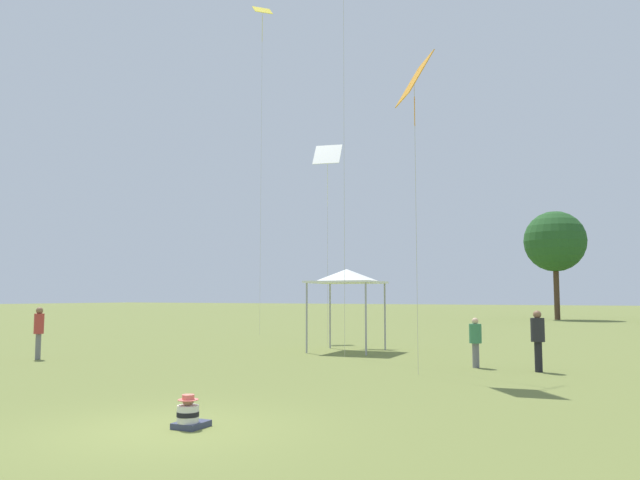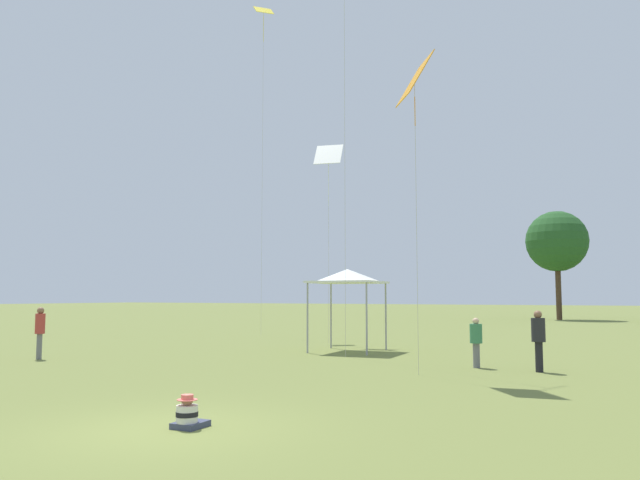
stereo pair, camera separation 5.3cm
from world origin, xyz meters
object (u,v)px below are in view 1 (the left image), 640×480
Objects in this scene: kite_5 at (262,24)px; distant_tree_2 at (555,242)px; seated_toddler at (189,415)px; canopy_tent at (347,277)px; person_standing_0 at (39,328)px; person_standing_2 at (538,335)px; kite_0 at (327,158)px; person_standing_1 at (475,338)px; kite_3 at (414,83)px.

distant_tree_2 is at bearing 66.87° from kite_5.
seated_toddler is 15.01m from canopy_tent.
seated_toddler is 0.32× the size of person_standing_0.
kite_0 reaches higher than person_standing_2.
seated_toddler is at bearing 135.71° from person_standing_1.
distant_tree_2 is at bearing 111.81° from kite_0.
person_standing_0 reaches higher than seated_toddler.
kite_0 is 11.84m from kite_5.
distant_tree_2 reaches higher than kite_3.
distant_tree_2 is (-0.73, 53.24, 7.03)m from seated_toddler.
kite_5 reaches higher than person_standing_2.
seated_toddler is 11.53m from person_standing_2.
kite_5 is (-8.82, 7.13, 15.20)m from canopy_tent.
canopy_tent is 18.96m from kite_5.
distant_tree_2 is (-4.69, 42.44, 6.20)m from person_standing_2.
person_standing_1 is at bearing -28.43° from canopy_tent.
person_standing_2 is at bearing 67.04° from seated_toddler.
kite_0 is at bearing 127.27° from canopy_tent.
canopy_tent is 0.32× the size of distant_tree_2.
kite_3 reaches higher than person_standing_0.
kite_5 is (-6.20, 3.69, 9.39)m from kite_0.
person_standing_0 is 22.69m from kite_5.
person_standing_0 is 0.20× the size of kite_3.
kite_0 is 11.87m from kite_3.
canopy_tent reaches higher than person_standing_0.
kite_0 reaches higher than person_standing_1.
kite_0 is at bearing -135.03° from person_standing_2.
distant_tree_2 reaches higher than kite_0.
kite_5 is at bearing -110.51° from distant_tree_2.
person_standing_1 is (2.07, 11.05, 0.67)m from seated_toddler.
canopy_tent is at bearing -41.59° from kite_5.
canopy_tent reaches higher than person_standing_1.
person_standing_1 is 0.86× the size of person_standing_2.
kite_0 is 36.04m from distant_tree_2.
distant_tree_2 reaches higher than person_standing_2.
kite_0 reaches higher than seated_toddler.
kite_5 reaches higher than kite_3.
kite_3 reaches higher than seated_toddler.
canopy_tent is at bearing 27.90° from person_standing_1.
canopy_tent is 0.35× the size of kite_0.
kite_5 is at bearing -179.83° from kite_0.
kite_3 is 0.47× the size of kite_5.
kite_5 reaches higher than seated_toddler.
person_standing_1 is at bearing 167.39° from kite_3.
person_standing_0 is at bearing 74.42° from person_standing_1.
canopy_tent is 39.35m from distant_tree_2.
person_standing_0 is 14.83m from person_standing_1.
person_standing_2 reaches higher than seated_toddler.
kite_5 is at bearing 21.27° from person_standing_1.
person_standing_0 is 16.56m from person_standing_2.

